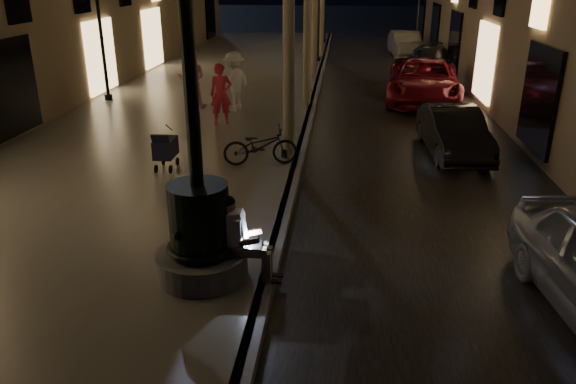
# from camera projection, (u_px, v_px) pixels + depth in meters

# --- Properties ---
(ground) EXTENTS (120.00, 120.00, 0.00)m
(ground) POSITION_uv_depth(u_px,v_px,m) (314.00, 103.00, 20.68)
(ground) COLOR black
(ground) RESTS_ON ground
(cobble_lane) EXTENTS (6.00, 45.00, 0.02)m
(cobble_lane) POSITION_uv_depth(u_px,v_px,m) (396.00, 105.00, 20.40)
(cobble_lane) COLOR black
(cobble_lane) RESTS_ON ground
(promenade) EXTENTS (8.00, 45.00, 0.20)m
(promenade) POSITION_uv_depth(u_px,v_px,m) (207.00, 98.00, 21.01)
(promenade) COLOR #69645C
(promenade) RESTS_ON ground
(curb_strip) EXTENTS (0.25, 45.00, 0.20)m
(curb_strip) POSITION_uv_depth(u_px,v_px,m) (314.00, 101.00, 20.64)
(curb_strip) COLOR #59595B
(curb_strip) RESTS_ON ground
(fountain_lamppost) EXTENTS (1.40, 1.40, 5.21)m
(fountain_lamppost) POSITION_uv_depth(u_px,v_px,m) (199.00, 215.00, 8.30)
(fountain_lamppost) COLOR #59595B
(fountain_lamppost) RESTS_ON promenade
(seated_man_laptop) EXTENTS (0.97, 0.33, 1.34)m
(seated_man_laptop) POSITION_uv_depth(u_px,v_px,m) (240.00, 236.00, 8.36)
(seated_man_laptop) COLOR tan
(seated_man_laptop) RESTS_ON promenade
(lamp_curb_a) EXTENTS (0.36, 0.36, 4.81)m
(lamp_curb_a) POSITION_uv_depth(u_px,v_px,m) (287.00, 32.00, 13.04)
(lamp_curb_a) COLOR black
(lamp_curb_a) RESTS_ON promenade
(lamp_curb_b) EXTENTS (0.36, 0.36, 4.81)m
(lamp_curb_b) POSITION_uv_depth(u_px,v_px,m) (309.00, 10.00, 20.43)
(lamp_curb_b) COLOR black
(lamp_curb_b) RESTS_ON promenade
(lamp_left_b) EXTENTS (0.36, 0.36, 4.81)m
(lamp_left_b) POSITION_uv_depth(u_px,v_px,m) (98.00, 12.00, 19.23)
(lamp_left_b) COLOR black
(lamp_left_b) RESTS_ON promenade
(stroller) EXTENTS (0.43, 1.01, 1.04)m
(stroller) POSITION_uv_depth(u_px,v_px,m) (165.00, 148.00, 13.08)
(stroller) COLOR black
(stroller) RESTS_ON promenade
(car_second) EXTENTS (1.57, 3.84, 1.24)m
(car_second) POSITION_uv_depth(u_px,v_px,m) (454.00, 132.00, 14.78)
(car_second) COLOR black
(car_second) RESTS_ON ground
(car_third) EXTENTS (3.13, 5.79, 1.54)m
(car_third) POSITION_uv_depth(u_px,v_px,m) (424.00, 81.00, 20.66)
(car_third) COLOR maroon
(car_third) RESTS_ON ground
(car_rear) EXTENTS (1.88, 4.41, 1.27)m
(car_rear) POSITION_uv_depth(u_px,v_px,m) (433.00, 60.00, 26.26)
(car_rear) COLOR #2B2B30
(car_rear) RESTS_ON ground
(car_fifth) EXTENTS (1.74, 4.33, 1.40)m
(car_fifth) POSITION_uv_depth(u_px,v_px,m) (405.00, 44.00, 31.41)
(car_fifth) COLOR #969692
(car_fifth) RESTS_ON ground
(pedestrian_red) EXTENTS (0.76, 0.60, 1.82)m
(pedestrian_red) POSITION_uv_depth(u_px,v_px,m) (221.00, 94.00, 16.85)
(pedestrian_red) COLOR #B32334
(pedestrian_red) RESTS_ON promenade
(pedestrian_pink) EXTENTS (0.95, 0.74, 1.96)m
(pedestrian_pink) POSITION_uv_depth(u_px,v_px,m) (192.00, 78.00, 18.88)
(pedestrian_pink) COLOR #C86A97
(pedestrian_pink) RESTS_ON promenade
(pedestrian_white) EXTENTS (1.32, 1.43, 1.93)m
(pedestrian_white) POSITION_uv_depth(u_px,v_px,m) (234.00, 82.00, 18.43)
(pedestrian_white) COLOR silver
(pedestrian_white) RESTS_ON promenade
(bicycle) EXTENTS (1.88, 1.00, 0.94)m
(bicycle) POSITION_uv_depth(u_px,v_px,m) (260.00, 146.00, 13.43)
(bicycle) COLOR black
(bicycle) RESTS_ON promenade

